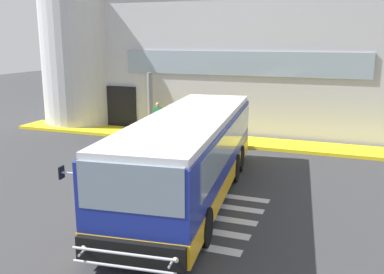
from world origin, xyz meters
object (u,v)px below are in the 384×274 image
(passenger_near_column, at_px, (158,116))
(safety_bollard_yellow, at_px, (236,140))
(passenger_by_doorway, at_px, (170,119))
(passenger_at_curb_edge, at_px, (195,118))
(bus_main_foreground, at_px, (190,157))
(entry_support_column, at_px, (150,102))

(passenger_near_column, bearing_deg, safety_bollard_yellow, -13.32)
(passenger_by_doorway, xyz_separation_m, passenger_at_curb_edge, (1.12, 0.56, 0.00))
(safety_bollard_yellow, bearing_deg, bus_main_foreground, -88.90)
(entry_support_column, height_order, passenger_near_column, entry_support_column)
(passenger_near_column, xyz_separation_m, safety_bollard_yellow, (4.45, -1.05, -0.66))
(passenger_near_column, relative_size, passenger_by_doorway, 1.00)
(passenger_near_column, relative_size, safety_bollard_yellow, 1.86)
(passenger_at_curb_edge, bearing_deg, passenger_by_doorway, -153.17)
(passenger_by_doorway, height_order, passenger_at_curb_edge, same)
(bus_main_foreground, xyz_separation_m, passenger_at_curb_edge, (-2.63, 7.74, -0.25))
(passenger_near_column, xyz_separation_m, passenger_at_curb_edge, (1.95, 0.24, -0.03))
(bus_main_foreground, bearing_deg, passenger_near_column, 121.35)
(entry_support_column, relative_size, safety_bollard_yellow, 3.47)
(entry_support_column, xyz_separation_m, passenger_at_curb_edge, (2.75, -0.51, -0.63))
(passenger_near_column, height_order, passenger_at_curb_edge, same)
(entry_support_column, distance_m, bus_main_foreground, 9.85)
(passenger_near_column, bearing_deg, bus_main_foreground, -58.65)
(safety_bollard_yellow, bearing_deg, passenger_near_column, 166.68)
(passenger_at_curb_edge, bearing_deg, entry_support_column, 169.55)
(passenger_near_column, distance_m, safety_bollard_yellow, 4.62)
(entry_support_column, relative_size, passenger_at_curb_edge, 1.86)
(passenger_near_column, distance_m, passenger_at_curb_edge, 1.96)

